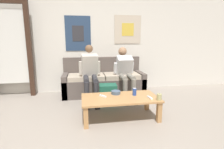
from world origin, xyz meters
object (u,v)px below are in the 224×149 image
(couch, at_px, (104,82))
(pillar_candle, at_px, (159,97))
(person_seated_adult, at_px, (90,71))
(backpack, at_px, (108,95))
(drink_can_blue, at_px, (134,92))
(game_controller_near_right, at_px, (103,96))
(person_seated_teen, at_px, (125,70))
(coffee_table, at_px, (120,100))
(ceramic_bowl, at_px, (116,92))
(game_controller_near_left, at_px, (150,98))

(couch, distance_m, pillar_candle, 1.80)
(person_seated_adult, distance_m, pillar_candle, 1.62)
(person_seated_adult, distance_m, backpack, 0.65)
(person_seated_adult, bearing_deg, drink_can_blue, -53.47)
(couch, height_order, game_controller_near_right, couch)
(person_seated_teen, xyz_separation_m, backpack, (-0.45, -0.40, -0.42))
(coffee_table, bearing_deg, drink_can_blue, 11.98)
(couch, height_order, ceramic_bowl, couch)
(person_seated_adult, distance_m, ceramic_bowl, 0.94)
(person_seated_adult, height_order, game_controller_near_left, person_seated_adult)
(drink_can_blue, relative_size, game_controller_near_left, 0.85)
(drink_can_blue, bearing_deg, coffee_table, -168.02)
(couch, distance_m, person_seated_teen, 0.66)
(pillar_candle, bearing_deg, drink_can_blue, 134.69)
(couch, height_order, person_seated_adult, person_seated_adult)
(coffee_table, relative_size, person_seated_teen, 1.12)
(pillar_candle, bearing_deg, person_seated_adult, 128.73)
(ceramic_bowl, height_order, game_controller_near_right, ceramic_bowl)
(coffee_table, xyz_separation_m, ceramic_bowl, (-0.04, 0.18, 0.09))
(coffee_table, xyz_separation_m, pillar_candle, (0.57, -0.25, 0.11))
(ceramic_bowl, relative_size, drink_can_blue, 1.35)
(person_seated_adult, bearing_deg, person_seated_teen, 4.23)
(person_seated_adult, relative_size, drink_can_blue, 9.54)
(pillar_candle, relative_size, drink_can_blue, 0.93)
(pillar_candle, distance_m, game_controller_near_right, 0.91)
(pillar_candle, bearing_deg, backpack, 126.33)
(game_controller_near_left, bearing_deg, pillar_candle, -46.66)
(person_seated_teen, distance_m, game_controller_near_right, 1.19)
(backpack, relative_size, ceramic_bowl, 2.44)
(couch, distance_m, game_controller_near_left, 1.65)
(drink_can_blue, bearing_deg, couch, 104.73)
(person_seated_adult, xyz_separation_m, pillar_candle, (1.00, -1.25, -0.22))
(backpack, relative_size, game_controller_near_right, 2.98)
(ceramic_bowl, distance_m, game_controller_near_left, 0.59)
(pillar_candle, distance_m, game_controller_near_left, 0.16)
(person_seated_adult, height_order, drink_can_blue, person_seated_adult)
(ceramic_bowl, relative_size, game_controller_near_right, 1.22)
(couch, xyz_separation_m, person_seated_adult, (-0.34, -0.41, 0.34))
(coffee_table, height_order, backpack, backpack)
(person_seated_adult, xyz_separation_m, person_seated_teen, (0.78, 0.06, -0.01))
(person_seated_adult, height_order, ceramic_bowl, person_seated_adult)
(backpack, height_order, game_controller_near_left, backpack)
(coffee_table, relative_size, pillar_candle, 10.87)
(couch, relative_size, pillar_candle, 16.55)
(couch, xyz_separation_m, game_controller_near_left, (0.55, -1.55, 0.08))
(coffee_table, distance_m, pillar_candle, 0.63)
(drink_can_blue, height_order, game_controller_near_left, drink_can_blue)
(backpack, bearing_deg, drink_can_blue, -58.83)
(person_seated_teen, bearing_deg, person_seated_adult, -175.77)
(person_seated_teen, relative_size, ceramic_bowl, 6.70)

